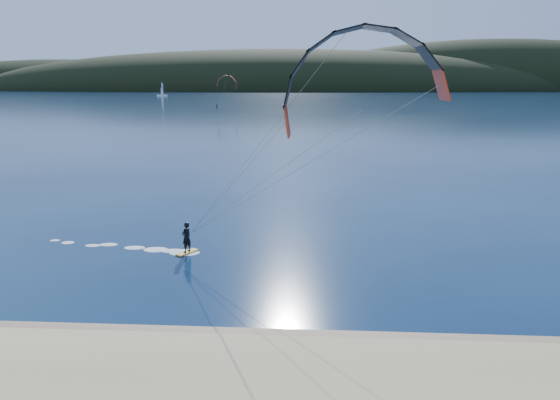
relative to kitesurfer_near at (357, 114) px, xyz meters
name	(u,v)px	position (x,y,z in m)	size (l,w,h in m)	color
wet_sand	(244,342)	(-5.16, -8.71, -9.07)	(220.00, 2.50, 0.10)	#957856
headland	(311,90)	(-4.53, 732.07, -9.12)	(1200.00, 310.00, 140.00)	black
kitesurfer_near	(357,114)	(0.00, 0.00, 0.00)	(26.10, 6.19, 13.83)	#C58917
kitesurfer_far	(227,86)	(-37.68, 188.29, 0.25)	(10.30, 7.63, 12.26)	#C58917
sailboat	(162,95)	(-123.63, 393.72, -8.24)	(8.52, 5.38, 11.95)	white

